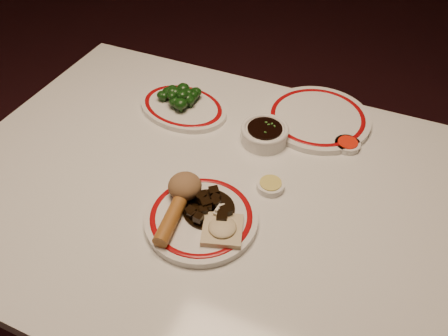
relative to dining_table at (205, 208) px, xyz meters
The scene contains 13 objects.
ground 0.66m from the dining_table, ahead, with size 7.00×7.00×0.00m, color black.
dining_table is the anchor object (origin of this frame).
main_plate 0.15m from the dining_table, 67.59° to the right, with size 0.32×0.32×0.02m.
rice_mound 0.15m from the dining_table, 102.46° to the right, with size 0.07×0.07×0.05m, color olive.
spring_roll 0.20m from the dining_table, 90.86° to the right, with size 0.03×0.03×0.12m, color #A36428.
fried_wonton 0.20m from the dining_table, 51.19° to the right, with size 0.10×0.10×0.02m.
stirfry_heap 0.16m from the dining_table, 56.78° to the right, with size 0.11×0.11×0.03m.
broccoli_plate 0.30m from the dining_table, 127.16° to the left, with size 0.29×0.26×0.02m.
broccoli_pile 0.33m from the dining_table, 127.60° to the left, with size 0.11×0.10×0.05m.
soy_bowl 0.24m from the dining_table, 68.65° to the left, with size 0.12×0.12×0.04m.
sweet_sour_dish 0.39m from the dining_table, 42.55° to the left, with size 0.06×0.06×0.02m.
mustard_dish 0.18m from the dining_table, 16.97° to the left, with size 0.06×0.06×0.02m.
far_plate 0.39m from the dining_table, 61.51° to the left, with size 0.30×0.30×0.02m.
Camera 1 is at (0.32, -0.62, 1.48)m, focal length 35.00 mm.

